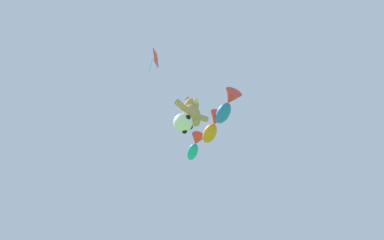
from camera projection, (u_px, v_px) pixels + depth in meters
The scene contains 6 objects.
teddy_bear_kite at pixel (192, 111), 13.86m from camera, with size 2.16×0.95×2.20m.
soccer_ball_kite at pixel (183, 123), 12.19m from camera, with size 1.02×1.02×0.94m.
fish_kite_cobalt at pixel (227, 105), 15.56m from camera, with size 1.51×2.51×1.03m.
fish_kite_tangerine at pixel (213, 126), 16.85m from camera, with size 1.62×2.59×1.08m.
fish_kite_teal at pixel (195, 146), 18.64m from camera, with size 1.61×2.51×0.93m.
diamond_kite at pixel (155, 59), 15.74m from camera, with size 0.96×0.95×3.19m.
Camera 1 is at (-3.82, 0.74, 1.26)m, focal length 24.00 mm.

